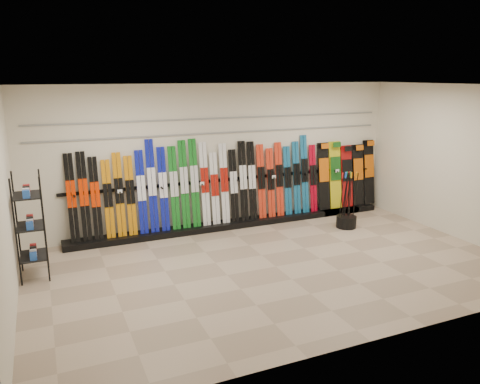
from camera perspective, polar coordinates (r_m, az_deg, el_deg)
name	(u,v)px	position (r m, az deg, el deg)	size (l,w,h in m)	color
floor	(276,267)	(8.07, 4.39, -9.05)	(8.00, 8.00, 0.00)	gray
back_wall	(222,156)	(9.84, -2.21, 4.36)	(8.00, 8.00, 0.00)	beige
left_wall	(3,208)	(6.78, -26.89, -1.70)	(5.00, 5.00, 0.00)	beige
right_wall	(459,163)	(10.08, 25.18, 3.26)	(5.00, 5.00, 0.00)	beige
ceiling	(279,86)	(7.42, 4.84, 12.77)	(8.00, 8.00, 0.00)	silver
ski_rack_base	(236,223)	(10.07, -0.49, -3.85)	(8.00, 0.40, 0.12)	black
skis	(204,186)	(9.65, -4.41, 0.72)	(5.37, 0.27, 1.83)	black
snowboards	(346,175)	(11.30, 12.85, 2.04)	(1.57, 0.24, 1.55)	black
accessory_rack	(30,226)	(8.10, -24.19, -3.82)	(0.40, 0.60, 1.69)	black
pole_bin	(346,222)	(10.23, 12.82, -3.55)	(0.42, 0.42, 0.25)	black
ski_poles	(347,199)	(10.12, 12.94, -0.88)	(0.35, 0.25, 1.18)	black
slatwall_rail_0	(222,133)	(9.75, -2.20, 7.23)	(7.60, 0.02, 0.03)	gray
slatwall_rail_1	(222,118)	(9.72, -2.22, 8.99)	(7.60, 0.02, 0.03)	gray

